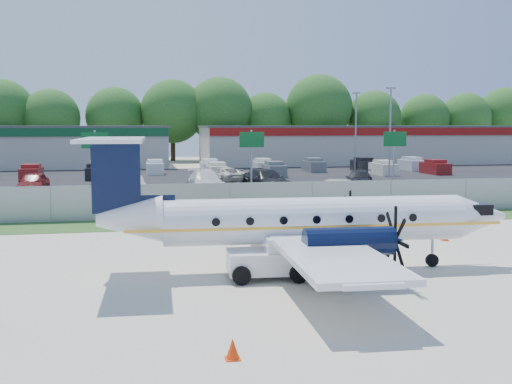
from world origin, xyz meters
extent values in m
plane|color=beige|center=(0.00, 0.00, 0.00)|extent=(170.00, 170.00, 0.00)
cube|color=#2D561E|center=(0.00, 12.00, 0.01)|extent=(170.00, 4.00, 0.02)
cube|color=black|center=(0.00, 19.00, 0.01)|extent=(170.00, 8.00, 0.02)
cube|color=black|center=(0.00, 40.00, 0.01)|extent=(170.00, 32.00, 0.02)
cube|color=gray|center=(0.00, 14.00, 1.00)|extent=(120.00, 0.02, 1.90)
cube|color=gray|center=(0.00, 14.00, 1.98)|extent=(120.00, 0.06, 0.06)
cube|color=gray|center=(0.00, 14.00, 0.05)|extent=(120.00, 0.06, 0.06)
cube|color=#BAB6A8|center=(26.00, 62.00, 2.50)|extent=(44.00, 12.00, 5.00)
cube|color=#474749|center=(26.00, 62.00, 5.12)|extent=(44.40, 12.40, 0.24)
cube|color=maroon|center=(26.00, 55.90, 4.50)|extent=(44.00, 0.20, 1.00)
cylinder|color=gray|center=(-8.00, 23.00, 2.50)|extent=(0.14, 0.14, 5.00)
cube|color=#0C5923|center=(-8.00, 22.85, 4.30)|extent=(1.80, 0.08, 1.10)
cylinder|color=gray|center=(3.00, 23.00, 2.50)|extent=(0.14, 0.14, 5.00)
cube|color=#0C5923|center=(3.00, 22.85, 4.30)|extent=(1.80, 0.08, 1.10)
cylinder|color=gray|center=(14.00, 23.00, 2.50)|extent=(0.14, 0.14, 5.00)
cube|color=#0C5923|center=(14.00, 22.85, 4.30)|extent=(1.80, 0.08, 1.10)
cylinder|color=gray|center=(20.00, 38.00, 4.50)|extent=(0.18, 0.18, 9.00)
cube|color=gray|center=(20.00, 38.00, 9.00)|extent=(0.90, 0.35, 0.18)
cylinder|color=gray|center=(20.00, 48.00, 4.50)|extent=(0.18, 0.18, 9.00)
cube|color=gray|center=(20.00, 48.00, 9.00)|extent=(0.90, 0.35, 0.18)
cylinder|color=white|center=(0.96, -0.27, 1.90)|extent=(11.08, 2.15, 1.68)
cone|color=white|center=(7.44, -0.55, 1.90)|extent=(2.01, 1.76, 1.68)
cone|color=white|center=(-5.69, 0.02, 2.07)|extent=(2.36, 1.77, 1.68)
cube|color=black|center=(7.26, -0.54, 2.20)|extent=(0.84, 1.18, 0.40)
cube|color=white|center=(0.52, -0.25, 1.41)|extent=(3.49, 15.63, 0.19)
cylinder|color=black|center=(1.38, -2.85, 1.54)|extent=(3.04, 1.10, 0.97)
cylinder|color=black|center=(1.60, 2.26, 1.54)|extent=(3.04, 1.10, 0.97)
cube|color=black|center=(-6.13, 0.04, 3.57)|extent=(1.68, 0.23, 2.56)
cube|color=white|center=(-6.22, 0.04, 4.85)|extent=(2.35, 5.55, 0.12)
cylinder|color=gray|center=(5.54, -0.47, 0.57)|extent=(0.11, 0.11, 1.15)
cylinder|color=black|center=(5.54, -0.47, 0.25)|extent=(0.50, 0.18, 0.49)
cylinder|color=black|center=(0.41, -2.81, 0.28)|extent=(0.58, 0.38, 0.56)
cylinder|color=black|center=(0.63, 2.30, 0.28)|extent=(0.58, 0.38, 0.56)
cube|color=white|center=(-1.01, -1.05, 0.60)|extent=(2.81, 1.79, 0.76)
cube|color=white|center=(-0.47, -1.08, 1.20)|extent=(1.28, 1.48, 0.54)
cube|color=black|center=(0.02, -1.11, 1.22)|extent=(0.26, 1.21, 0.44)
cylinder|color=black|center=(-2.04, -1.84, 0.33)|extent=(0.67, 0.28, 0.65)
cylinder|color=black|center=(-1.94, -0.14, 0.33)|extent=(0.67, 0.28, 0.65)
cylinder|color=black|center=(-0.08, -1.95, 0.33)|extent=(0.67, 0.28, 0.65)
cylinder|color=black|center=(0.01, -0.26, 0.33)|extent=(0.67, 0.28, 0.65)
cube|color=gray|center=(2.21, 0.23, 0.45)|extent=(2.23, 1.65, 0.12)
cube|color=gray|center=(1.30, 0.47, 0.75)|extent=(0.37, 1.18, 0.60)
cube|color=gray|center=(3.13, 0.00, 0.75)|extent=(0.37, 1.18, 0.60)
cylinder|color=black|center=(1.40, -0.12, 0.18)|extent=(0.38, 0.20, 0.36)
cylinder|color=black|center=(1.67, 0.94, 0.18)|extent=(0.38, 0.20, 0.36)
cylinder|color=black|center=(2.75, -0.47, 0.18)|extent=(0.38, 0.20, 0.36)
cylinder|color=black|center=(3.02, 0.59, 0.18)|extent=(0.38, 0.20, 0.36)
cone|color=#FF3708|center=(8.67, 4.55, 0.25)|extent=(0.33, 0.33, 0.50)
cube|color=#FF3708|center=(8.67, 4.55, 0.01)|extent=(0.35, 0.35, 0.03)
cone|color=#FF3708|center=(-3.41, -8.56, 0.25)|extent=(0.33, 0.33, 0.49)
cube|color=#FF3708|center=(-3.41, -8.56, 0.01)|extent=(0.35, 0.35, 0.03)
cone|color=#FF3708|center=(-1.02, 7.94, 0.28)|extent=(0.37, 0.37, 0.55)
cube|color=#FF3708|center=(-1.02, 7.94, 0.02)|extent=(0.39, 0.39, 0.03)
imported|color=beige|center=(8.16, 20.10, 0.00)|extent=(5.43, 3.60, 1.72)
imported|color=maroon|center=(-13.10, 29.54, 0.00)|extent=(2.23, 5.03, 1.68)
imported|color=beige|center=(-5.35, 29.08, 0.00)|extent=(1.92, 4.05, 1.28)
imported|color=silver|center=(0.28, 28.49, 0.00)|extent=(2.66, 5.97, 1.70)
imported|color=black|center=(5.26, 28.37, 0.00)|extent=(3.68, 6.33, 1.72)
imported|color=black|center=(13.23, 28.42, 0.00)|extent=(4.09, 5.65, 1.52)
imported|color=maroon|center=(-7.64, 35.35, 0.00)|extent=(2.48, 4.17, 1.30)
imported|color=beige|center=(2.76, 35.87, 0.00)|extent=(4.23, 5.80, 1.47)
camera|label=1|loc=(-5.63, -22.65, 5.37)|focal=45.00mm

